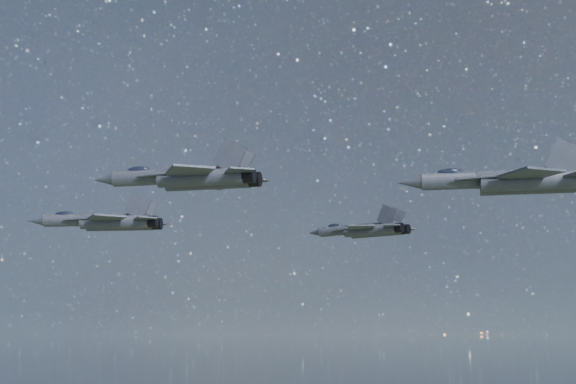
% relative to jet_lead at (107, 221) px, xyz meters
% --- Properties ---
extents(jet_lead, '(16.62, 11.05, 4.22)m').
position_rel_jet_lead_xyz_m(jet_lead, '(0.00, 0.00, 0.00)').
color(jet_lead, '#373A45').
extents(jet_left, '(15.74, 10.95, 3.96)m').
position_rel_jet_lead_xyz_m(jet_left, '(21.85, 26.06, 0.74)').
color(jet_left, '#373A45').
extents(jet_right, '(15.29, 10.44, 3.84)m').
position_rel_jet_lead_xyz_m(jet_right, '(24.03, -18.32, -0.20)').
color(jet_right, '#373A45').
extents(jet_slot, '(20.08, 13.61, 5.05)m').
position_rel_jet_lead_xyz_m(jet_slot, '(44.92, 7.73, 2.14)').
color(jet_slot, '#373A45').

